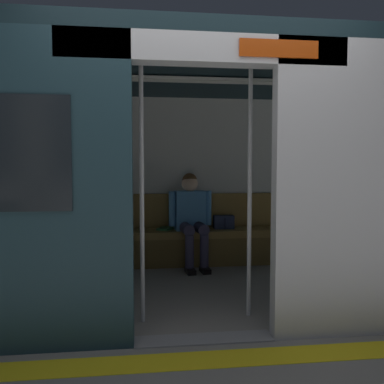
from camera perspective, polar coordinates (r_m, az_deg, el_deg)
name	(u,v)px	position (r m, az deg, el deg)	size (l,w,h in m)	color
ground_plane	(204,340)	(3.07, 1.75, -20.53)	(60.00, 60.00, 0.00)	gray
platform_edge_strip	(211,359)	(2.80, 2.75, -22.96)	(8.00, 0.24, 0.01)	yellow
train_car	(180,141)	(3.99, -1.80, 7.33)	(6.40, 2.72, 2.29)	silver
bench_seat	(178,238)	(5.08, -2.01, -6.71)	(2.81, 0.44, 0.45)	olive
person_seated	(191,213)	(4.99, -0.11, -3.10)	(0.55, 0.70, 1.18)	#4C8CC6
handbag	(224,222)	(5.21, 4.59, -4.34)	(0.26, 0.15, 0.17)	#262D4C
book	(165,229)	(5.11, -3.91, -5.30)	(0.15, 0.22, 0.03)	#33723F
grab_pole_door	(142,190)	(3.16, -7.25, 0.31)	(0.04, 0.04, 2.15)	silver
grab_pole_far	(250,189)	(3.31, 8.32, 0.44)	(0.04, 0.04, 2.15)	silver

